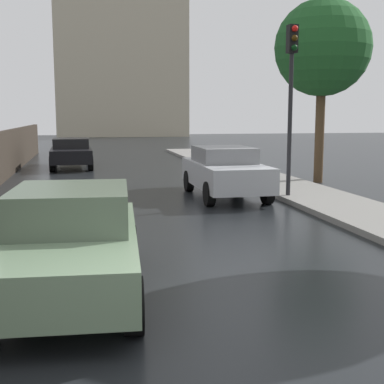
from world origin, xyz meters
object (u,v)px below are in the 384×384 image
at_px(car_silver_mid_road, 225,171).
at_px(street_tree_near, 323,49).
at_px(car_green_near_kerb, 71,242).
at_px(traffic_light, 291,80).
at_px(car_black_far_ahead, 71,152).

distance_m(car_silver_mid_road, street_tree_near, 6.28).
bearing_deg(car_green_near_kerb, traffic_light, -126.44).
relative_size(traffic_light, street_tree_near, 0.73).
distance_m(car_silver_mid_road, traffic_light, 3.19).
height_order(car_green_near_kerb, car_black_far_ahead, car_green_near_kerb).
xyz_separation_m(car_silver_mid_road, street_tree_near, (4.18, 2.59, 3.90)).
bearing_deg(street_tree_near, car_black_far_ahead, 141.09).
xyz_separation_m(car_green_near_kerb, traffic_light, (5.85, 6.85, 2.63)).
relative_size(car_silver_mid_road, car_black_far_ahead, 0.91).
relative_size(car_silver_mid_road, traffic_light, 0.90).
distance_m(car_black_far_ahead, traffic_light, 12.57).
xyz_separation_m(car_black_far_ahead, traffic_light, (6.21, -10.60, 2.65)).
distance_m(car_silver_mid_road, car_black_far_ahead, 10.71).
xyz_separation_m(car_silver_mid_road, traffic_light, (1.62, -0.92, 2.59)).
bearing_deg(street_tree_near, car_green_near_kerb, -129.04).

